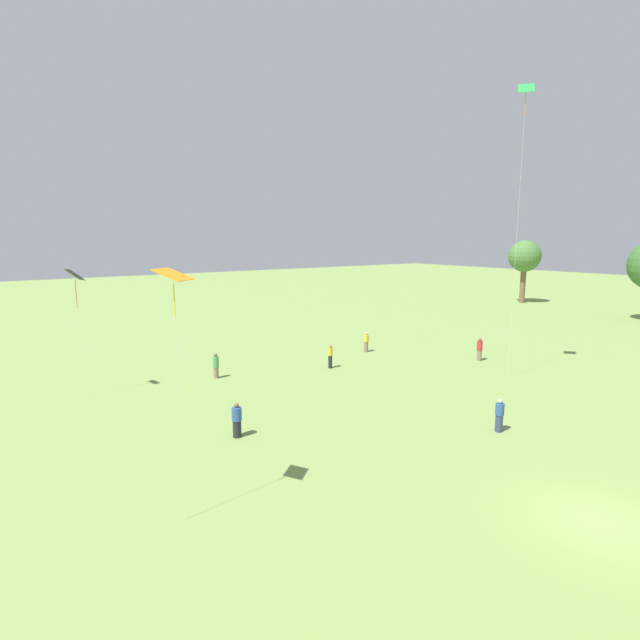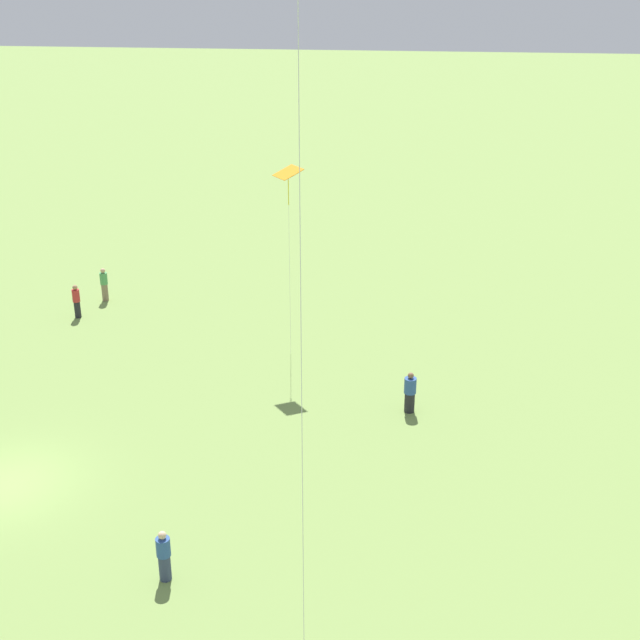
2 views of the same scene
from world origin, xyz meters
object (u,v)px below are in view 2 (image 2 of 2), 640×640
(person_4, at_px, (410,393))
(person_7, at_px, (104,285))
(person_0, at_px, (77,301))
(person_5, at_px, (164,556))
(kite_3, at_px, (288,178))

(person_4, distance_m, person_7, 18.52)
(person_0, xyz_separation_m, person_5, (-9.23, 18.39, -0.02))
(person_0, xyz_separation_m, person_7, (-0.65, -2.24, 0.02))
(person_4, bearing_deg, person_5, -139.33)
(person_0, distance_m, kite_3, 13.44)
(person_0, height_order, person_5, person_0)
(person_7, bearing_deg, person_4, -69.14)
(person_5, bearing_deg, person_4, 126.75)
(person_0, distance_m, person_4, 18.00)
(person_4, xyz_separation_m, person_5, (7.03, 10.67, -0.00))
(kite_3, bearing_deg, person_4, 54.89)
(person_0, height_order, person_4, person_4)
(person_0, bearing_deg, kite_3, -112.58)
(person_4, height_order, kite_3, kite_3)
(person_4, relative_size, person_7, 0.98)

